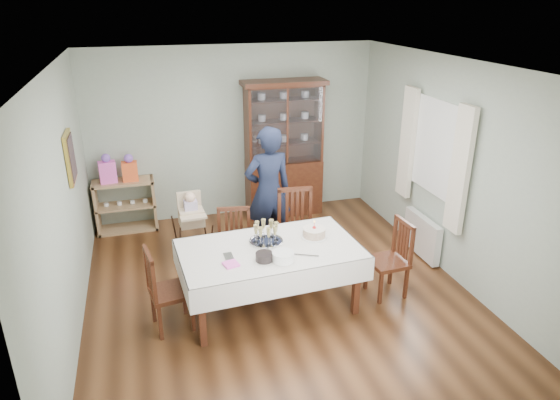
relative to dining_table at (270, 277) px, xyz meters
name	(u,v)px	position (x,y,z in m)	size (l,w,h in m)	color
floor	(277,289)	(0.17, 0.32, -0.38)	(5.00, 5.00, 0.00)	#593319
room_shell	(264,144)	(0.17, 0.85, 1.32)	(5.00, 5.00, 5.00)	#9EAA99
dining_table	(270,277)	(0.00, 0.00, 0.00)	(2.06, 1.26, 0.76)	#482412
china_cabinet	(284,147)	(0.92, 2.58, 0.74)	(1.30, 0.48, 2.18)	#482412
sideboard	(126,205)	(-1.58, 2.60, 0.02)	(0.90, 0.38, 0.80)	tan
picture_frame	(70,158)	(-2.05, 1.12, 1.27)	(0.04, 0.48, 0.58)	gold
window	(437,148)	(2.39, 0.62, 1.17)	(0.04, 1.02, 1.22)	white
curtain_left	(460,171)	(2.33, 0.00, 1.07)	(0.07, 0.30, 1.55)	silver
curtain_right	(407,143)	(2.33, 1.24, 1.07)	(0.07, 0.30, 1.55)	silver
radiator	(422,236)	(2.33, 0.62, -0.08)	(0.10, 0.80, 0.55)	white
chair_far_left	(235,262)	(-0.28, 0.63, -0.10)	(0.50, 0.50, 0.95)	#482412
chair_far_right	(297,247)	(0.57, 0.75, -0.07)	(0.53, 0.53, 1.07)	#482412
chair_end_left	(170,304)	(-1.13, -0.08, -0.10)	(0.49, 0.49, 0.95)	#482412
chair_end_right	(388,273)	(1.43, -0.12, -0.11)	(0.45, 0.45, 0.94)	#482412
woman	(268,192)	(0.33, 1.31, 0.52)	(0.66, 0.43, 1.81)	black
high_chair	(193,233)	(-0.71, 1.40, -0.01)	(0.45, 0.45, 0.97)	black
champagne_tray	(266,236)	(0.00, 0.15, 0.45)	(0.39, 0.39, 0.23)	silver
birthday_cake	(314,233)	(0.56, 0.12, 0.43)	(0.31, 0.31, 0.21)	white
plate_stack_dark	(264,257)	(-0.13, -0.26, 0.42)	(0.19, 0.19, 0.09)	black
plate_stack_white	(283,257)	(0.06, -0.32, 0.43)	(0.23, 0.23, 0.10)	white
napkin_stack	(231,264)	(-0.49, -0.26, 0.39)	(0.15, 0.15, 0.02)	#FF5DCD
cutlery	(225,257)	(-0.51, -0.07, 0.38)	(0.12, 0.17, 0.01)	silver
cake_knife	(305,255)	(0.32, -0.28, 0.38)	(0.30, 0.03, 0.01)	silver
gift_bag_pink	(107,170)	(-1.78, 2.58, 0.61)	(0.25, 0.18, 0.44)	#FF5DCD
gift_bag_orange	(130,169)	(-1.46, 2.58, 0.60)	(0.22, 0.16, 0.41)	#FD5D28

